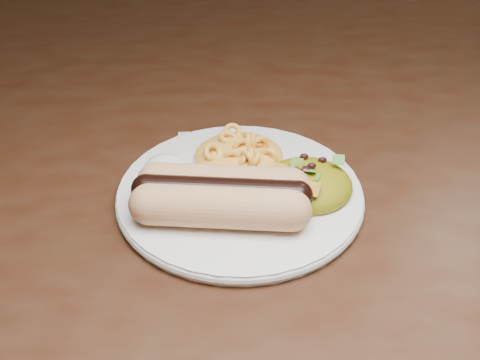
{
  "coord_description": "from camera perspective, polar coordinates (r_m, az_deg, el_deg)",
  "views": [
    {
      "loc": [
        -0.11,
        -0.62,
        1.1
      ],
      "look_at": [
        -0.09,
        -0.18,
        0.77
      ],
      "focal_mm": 42.0,
      "sensor_mm": 36.0,
      "label": 1
    }
  ],
  "objects": [
    {
      "name": "plate",
      "position": [
        0.56,
        -0.0,
        -1.34
      ],
      "size": [
        0.3,
        0.3,
        0.01
      ],
      "primitive_type": "cylinder",
      "rotation": [
        0.0,
        0.0,
        -0.28
      ],
      "color": "white",
      "rests_on": "table"
    },
    {
      "name": "fork",
      "position": [
        0.6,
        -5.97,
        0.72
      ],
      "size": [
        0.05,
        0.13,
        0.0
      ],
      "primitive_type": "cube",
      "rotation": [
        0.0,
        0.0,
        0.27
      ],
      "color": "white",
      "rests_on": "table"
    },
    {
      "name": "mac_and_cheese",
      "position": [
        0.59,
        -0.13,
        3.62
      ],
      "size": [
        0.11,
        0.11,
        0.04
      ],
      "primitive_type": "ellipsoid",
      "rotation": [
        0.0,
        0.0,
        -0.23
      ],
      "color": "#FFA639",
      "rests_on": "plate"
    },
    {
      "name": "table",
      "position": [
        0.77,
        5.87,
        0.98
      ],
      "size": [
        1.6,
        0.9,
        0.75
      ],
      "color": "black",
      "rests_on": "floor"
    },
    {
      "name": "taco_salad",
      "position": [
        0.55,
        6.84,
        0.27
      ],
      "size": [
        0.09,
        0.09,
        0.04
      ],
      "rotation": [
        0.0,
        0.0,
        -0.31
      ],
      "color": "#B86B03",
      "rests_on": "plate"
    },
    {
      "name": "sour_cream",
      "position": [
        0.57,
        -7.59,
        1.53
      ],
      "size": [
        0.05,
        0.05,
        0.03
      ],
      "primitive_type": "ellipsoid",
      "rotation": [
        0.0,
        0.0,
        -0.03
      ],
      "color": "white",
      "rests_on": "plate"
    },
    {
      "name": "hotdog",
      "position": [
        0.52,
        -1.89,
        -1.54
      ],
      "size": [
        0.14,
        0.09,
        0.04
      ],
      "rotation": [
        0.0,
        0.0,
        -0.12
      ],
      "color": "tan",
      "rests_on": "plate"
    }
  ]
}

